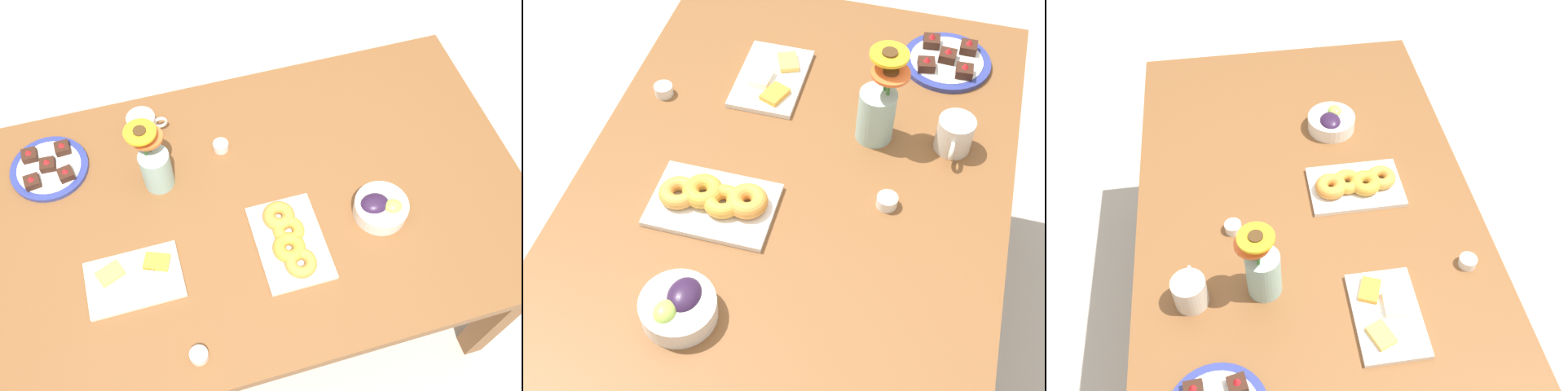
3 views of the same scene
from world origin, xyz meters
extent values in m
plane|color=#B7B2A8|center=(0.00, 0.00, 0.00)|extent=(6.00, 6.00, 0.00)
cube|color=brown|center=(0.00, 0.00, 0.72)|extent=(1.60, 1.00, 0.04)
cube|color=brown|center=(-0.72, -0.42, 0.35)|extent=(0.07, 0.07, 0.70)
cube|color=brown|center=(-0.72, 0.42, 0.35)|extent=(0.07, 0.07, 0.70)
cylinder|color=beige|center=(-0.29, 0.34, 0.78)|extent=(0.09, 0.09, 0.09)
cylinder|color=brown|center=(-0.29, 0.34, 0.82)|extent=(0.08, 0.08, 0.00)
torus|color=beige|center=(-0.23, 0.34, 0.78)|extent=(0.05, 0.01, 0.05)
cylinder|color=white|center=(0.33, -0.13, 0.77)|extent=(0.16, 0.16, 0.05)
ellipsoid|color=#2D1938|center=(0.31, -0.12, 0.79)|extent=(0.09, 0.07, 0.04)
ellipsoid|color=#9EC14C|center=(0.35, -0.15, 0.79)|extent=(0.05, 0.05, 0.04)
cube|color=white|center=(-0.40, -0.14, 0.75)|extent=(0.26, 0.17, 0.01)
cube|color=#EFB74C|center=(-0.46, -0.11, 0.76)|extent=(0.08, 0.07, 0.01)
cube|color=white|center=(-0.38, -0.16, 0.76)|extent=(0.07, 0.05, 0.02)
cube|color=orange|center=(-0.33, -0.11, 0.76)|extent=(0.08, 0.07, 0.01)
cube|color=white|center=(0.04, -0.15, 0.75)|extent=(0.19, 0.28, 0.01)
torus|color=gold|center=(0.05, -0.23, 0.77)|extent=(0.10, 0.10, 0.03)
torus|color=gold|center=(0.03, -0.18, 0.77)|extent=(0.11, 0.11, 0.04)
torus|color=gold|center=(0.05, -0.13, 0.77)|extent=(0.10, 0.10, 0.03)
torus|color=orange|center=(0.03, -0.08, 0.77)|extent=(0.13, 0.13, 0.04)
cylinder|color=white|center=(-0.07, 0.22, 0.75)|extent=(0.05, 0.05, 0.03)
cylinder|color=#C68923|center=(-0.07, 0.22, 0.76)|extent=(0.04, 0.04, 0.01)
cylinder|color=white|center=(-0.28, -0.40, 0.75)|extent=(0.05, 0.05, 0.03)
cylinder|color=maroon|center=(-0.28, -0.40, 0.76)|extent=(0.04, 0.04, 0.01)
cylinder|color=navy|center=(-0.59, 0.29, 0.75)|extent=(0.24, 0.24, 0.01)
cylinder|color=white|center=(-0.59, 0.29, 0.75)|extent=(0.19, 0.19, 0.01)
cube|color=#381E14|center=(-0.64, 0.34, 0.77)|extent=(0.04, 0.04, 0.02)
cone|color=red|center=(-0.64, 0.34, 0.79)|extent=(0.02, 0.02, 0.01)
cube|color=#381E14|center=(-0.54, 0.34, 0.77)|extent=(0.05, 0.05, 0.02)
cone|color=red|center=(-0.54, 0.34, 0.79)|extent=(0.02, 0.02, 0.01)
cube|color=#381E14|center=(-0.64, 0.24, 0.77)|extent=(0.05, 0.05, 0.02)
cone|color=red|center=(-0.64, 0.24, 0.79)|extent=(0.02, 0.02, 0.01)
cube|color=#381E14|center=(-0.54, 0.24, 0.77)|extent=(0.05, 0.05, 0.02)
cone|color=red|center=(-0.54, 0.24, 0.79)|extent=(0.02, 0.02, 0.01)
cube|color=#381E14|center=(-0.59, 0.29, 0.77)|extent=(0.05, 0.05, 0.02)
cone|color=red|center=(-0.59, 0.29, 0.79)|extent=(0.02, 0.02, 0.01)
cylinder|color=#99C1B7|center=(-0.27, 0.15, 0.81)|extent=(0.09, 0.09, 0.14)
cylinder|color=#3D702D|center=(-0.29, 0.16, 0.93)|extent=(0.01, 0.01, 0.10)
cylinder|color=yellow|center=(-0.29, 0.16, 0.98)|extent=(0.09, 0.09, 0.01)
cylinder|color=#472D14|center=(-0.29, 0.16, 0.99)|extent=(0.04, 0.04, 0.01)
cylinder|color=#3D702D|center=(-0.28, 0.17, 0.91)|extent=(0.01, 0.01, 0.06)
cylinder|color=orange|center=(-0.28, 0.17, 0.94)|extent=(0.09, 0.09, 0.01)
cylinder|color=#472D14|center=(-0.28, 0.17, 0.95)|extent=(0.04, 0.04, 0.01)
camera|label=1|loc=(-0.24, -0.84, 2.23)|focal=40.00mm
camera|label=2|loc=(0.99, 0.27, 2.03)|focal=50.00mm
camera|label=3|loc=(-1.12, 0.17, 2.05)|focal=40.00mm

